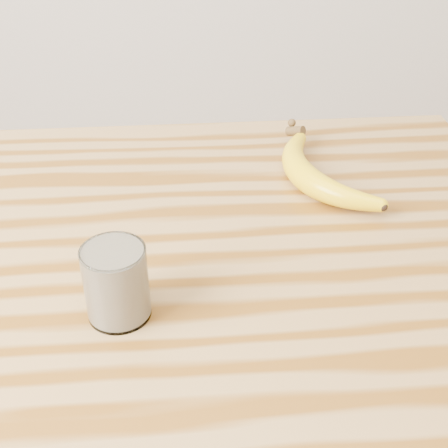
{
  "coord_description": "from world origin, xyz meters",
  "views": [
    {
      "loc": [
        0.11,
        -0.64,
        1.4
      ],
      "look_at": [
        0.16,
        0.03,
        0.93
      ],
      "focal_mm": 50.0,
      "sensor_mm": 36.0,
      "label": 1
    }
  ],
  "objects": [
    {
      "name": "table",
      "position": [
        0.0,
        0.0,
        0.77
      ],
      "size": [
        1.2,
        0.8,
        0.9
      ],
      "color": "olive",
      "rests_on": "ground"
    },
    {
      "name": "smoothie_glass",
      "position": [
        0.03,
        -0.1,
        0.95
      ],
      "size": [
        0.07,
        0.07,
        0.09
      ],
      "color": "white",
      "rests_on": "table"
    },
    {
      "name": "banana",
      "position": [
        0.29,
        0.16,
        0.92
      ],
      "size": [
        0.23,
        0.36,
        0.04
      ],
      "primitive_type": null,
      "rotation": [
        0.0,
        0.0,
        0.35
      ],
      "color": "#E5B80D",
      "rests_on": "table"
    }
  ]
}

